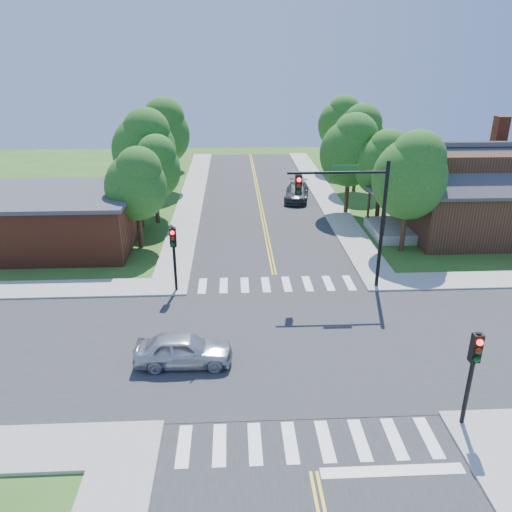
{
  "coord_description": "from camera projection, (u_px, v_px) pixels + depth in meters",
  "views": [
    {
      "loc": [
        -2.41,
        -19.39,
        12.36
      ],
      "look_at": [
        -1.21,
        5.26,
        2.2
      ],
      "focal_mm": 35.0,
      "sensor_mm": 36.0,
      "label": 1
    }
  ],
  "objects": [
    {
      "name": "tree_w_a",
      "position": [
        137.0,
        183.0,
        32.26
      ],
      "size": [
        4.03,
        3.83,
        6.85
      ],
      "color": "#382314",
      "rests_on": "ground"
    },
    {
      "name": "stop_bar",
      "position": [
        392.0,
        472.0,
        15.82
      ],
      "size": [
        4.6,
        0.45,
        0.09
      ],
      "primitive_type": "cube",
      "color": "white",
      "rests_on": "ground"
    },
    {
      "name": "tree_w_c",
      "position": [
        163.0,
        130.0,
        45.76
      ],
      "size": [
        5.08,
        4.83,
        8.64
      ],
      "color": "#382314",
      "rests_on": "ground"
    },
    {
      "name": "tree_e_b",
      "position": [
        383.0,
        162.0,
        37.53
      ],
      "size": [
        4.18,
        3.97,
        7.11
      ],
      "color": "#382314",
      "rests_on": "ground"
    },
    {
      "name": "tree_w_b",
      "position": [
        145.0,
        146.0,
        38.76
      ],
      "size": [
        4.98,
        4.74,
        8.47
      ],
      "color": "#382314",
      "rests_on": "ground"
    },
    {
      "name": "centerline",
      "position": [
        288.0,
        343.0,
        22.71
      ],
      "size": [
        0.3,
        90.0,
        0.01
      ],
      "color": "yellow",
      "rests_on": "ground"
    },
    {
      "name": "signal_mast_ne",
      "position": [
        353.0,
        205.0,
        26.22
      ],
      "size": [
        5.3,
        0.42,
        7.2
      ],
      "color": "black",
      "rests_on": "ground"
    },
    {
      "name": "intersection_patch",
      "position": [
        288.0,
        344.0,
        22.73
      ],
      "size": [
        10.2,
        10.2,
        0.06
      ],
      "primitive_type": "cube",
      "color": "#2D2D30",
      "rests_on": "ground"
    },
    {
      "name": "sidewalk_ne",
      "position": [
        472.0,
        225.0,
        38.02
      ],
      "size": [
        40.0,
        40.0,
        0.14
      ],
      "color": "#9E9B93",
      "rests_on": "ground"
    },
    {
      "name": "tree_w_d",
      "position": [
        174.0,
        135.0,
        54.82
      ],
      "size": [
        3.46,
        3.29,
        5.89
      ],
      "color": "#382314",
      "rests_on": "ground"
    },
    {
      "name": "tree_e_d",
      "position": [
        341.0,
        122.0,
        53.55
      ],
      "size": [
        4.79,
        4.55,
        8.15
      ],
      "color": "#382314",
      "rests_on": "ground"
    },
    {
      "name": "road_ns",
      "position": [
        288.0,
        344.0,
        22.72
      ],
      "size": [
        10.0,
        90.0,
        0.04
      ],
      "primitive_type": "cube",
      "color": "#2D2D30",
      "rests_on": "ground"
    },
    {
      "name": "house_ne",
      "position": [
        480.0,
        189.0,
        35.28
      ],
      "size": [
        13.05,
        8.8,
        7.11
      ],
      "color": "#2F2010",
      "rests_on": "ground"
    },
    {
      "name": "tree_e_c",
      "position": [
        359.0,
        134.0,
        45.5
      ],
      "size": [
        4.77,
        4.53,
        8.1
      ],
      "color": "#382314",
      "rests_on": "ground"
    },
    {
      "name": "signal_pole_nw",
      "position": [
        174.0,
        247.0,
        26.61
      ],
      "size": [
        0.34,
        0.42,
        3.8
      ],
      "color": "black",
      "rests_on": "ground"
    },
    {
      "name": "crosswalk_north",
      "position": [
        276.0,
        284.0,
        28.43
      ],
      "size": [
        8.85,
        2.0,
        0.01
      ],
      "color": "white",
      "rests_on": "ground"
    },
    {
      "name": "tree_house",
      "position": [
        351.0,
        149.0,
        38.98
      ],
      "size": [
        4.75,
        4.51,
        8.08
      ],
      "color": "#382314",
      "rests_on": "ground"
    },
    {
      "name": "building_nw",
      "position": [
        58.0,
        219.0,
        33.56
      ],
      "size": [
        10.4,
        8.4,
        3.73
      ],
      "color": "brown",
      "rests_on": "ground"
    },
    {
      "name": "tree_e_a",
      "position": [
        412.0,
        174.0,
        31.32
      ],
      "size": [
        4.69,
        4.46,
        7.98
      ],
      "color": "#382314",
      "rests_on": "ground"
    },
    {
      "name": "car_dgrey",
      "position": [
        297.0,
        193.0,
        44.28
      ],
      "size": [
        3.72,
        5.62,
        1.43
      ],
      "primitive_type": "imported",
      "rotation": [
        0.0,
        0.0,
        -0.18
      ],
      "color": "#333539",
      "rests_on": "ground"
    },
    {
      "name": "signal_pole_se",
      "position": [
        473.0,
        362.0,
        16.77
      ],
      "size": [
        0.34,
        0.42,
        3.8
      ],
      "color": "black",
      "rests_on": "ground"
    },
    {
      "name": "sidewalk_nw",
      "position": [
        51.0,
        232.0,
        36.6
      ],
      "size": [
        40.0,
        40.0,
        0.14
      ],
      "color": "#9E9B93",
      "rests_on": "ground"
    },
    {
      "name": "road_ew",
      "position": [
        288.0,
        343.0,
        22.72
      ],
      "size": [
        90.0,
        10.0,
        0.04
      ],
      "primitive_type": "cube",
      "color": "#2D2D30",
      "rests_on": "ground"
    },
    {
      "name": "car_silver",
      "position": [
        183.0,
        350.0,
        20.98
      ],
      "size": [
        1.81,
        4.18,
        1.4
      ],
      "primitive_type": "imported",
      "rotation": [
        0.0,
        0.0,
        1.55
      ],
      "color": "silver",
      "rests_on": "ground"
    },
    {
      "name": "crosswalk_south",
      "position": [
        308.0,
        442.0,
        16.98
      ],
      "size": [
        8.85,
        2.0,
        0.01
      ],
      "color": "white",
      "rests_on": "ground"
    },
    {
      "name": "ground",
      "position": [
        288.0,
        344.0,
        22.73
      ],
      "size": [
        100.0,
        100.0,
        0.0
      ],
      "primitive_type": "plane",
      "color": "#3B5B1C",
      "rests_on": "ground"
    },
    {
      "name": "tree_bldg",
      "position": [
        155.0,
        166.0,
        37.16
      ],
      "size": [
        4.0,
        3.8,
        6.81
      ],
      "color": "#382314",
      "rests_on": "ground"
    }
  ]
}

